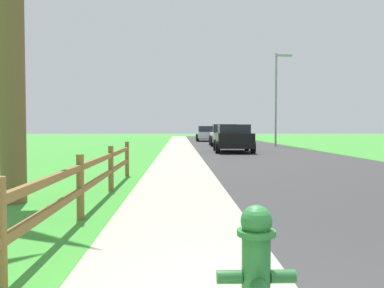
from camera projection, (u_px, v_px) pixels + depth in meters
The scene contains 11 objects.
ground_plane at pixel (194, 148), 26.89m from camera, with size 120.00×120.00×0.00m, color #3B8F32.
road_asphalt at pixel (243, 146), 29.00m from camera, with size 7.00×66.00×0.01m, color #303030.
curb_concrete at pixel (150, 147), 28.79m from camera, with size 6.00×66.00×0.01m, color #A3A88A.
grass_verge at pixel (129, 147), 28.75m from camera, with size 5.00×66.00×0.00m, color #3B8F32.
fire_hydrant at pixel (256, 271), 2.61m from camera, with size 0.50×0.42×0.86m.
rail_fence at pixel (80, 182), 5.96m from camera, with size 0.11×10.85×0.96m.
parked_suv_black at pixel (233, 138), 22.45m from camera, with size 2.18×4.31×1.50m.
parked_car_white at pixel (224, 135), 30.07m from camera, with size 2.14×4.65×1.57m.
parked_car_silver at pixel (206, 133), 40.26m from camera, with size 2.06×4.76×1.47m.
parked_car_blue at pixel (208, 132), 48.40m from camera, with size 2.31×4.60×1.48m.
street_lamp at pixel (278, 91), 28.94m from camera, with size 1.17×0.20×6.53m.
Camera 1 is at (-1.00, -1.84, 1.35)m, focal length 38.57 mm.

